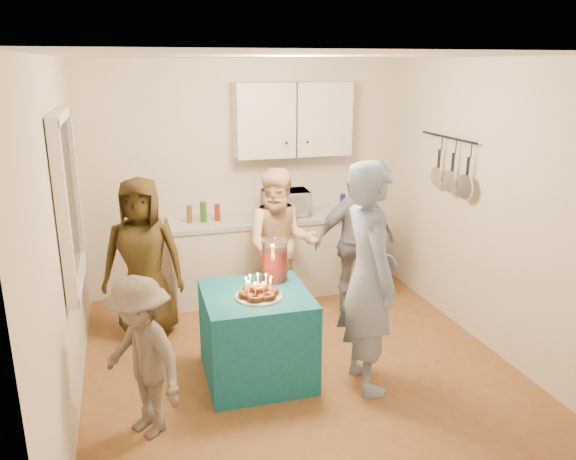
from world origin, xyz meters
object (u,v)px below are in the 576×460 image
object	(u,v)px
woman_back_right	(355,242)
child_near_left	(142,357)
microwave	(286,203)
man_birthday	(369,278)
party_table	(257,336)
punch_jar	(275,261)
woman_back_center	(281,245)
woman_back_left	(143,259)
counter	(271,257)

from	to	relation	value
woman_back_right	child_near_left	size ratio (longest dim) A/B	1.30
microwave	man_birthday	bearing A→B (deg)	-84.93
party_table	man_birthday	xyz separation A→B (m)	(0.83, -0.36, 0.55)
punch_jar	man_birthday	world-z (taller)	man_birthday
microwave	woman_back_right	world-z (taller)	woman_back_right
party_table	woman_back_center	distance (m)	1.27
woman_back_left	woman_back_right	bearing A→B (deg)	12.49
man_birthday	child_near_left	xyz separation A→B (m)	(-1.76, -0.14, -0.34)
woman_back_left	woman_back_right	xyz separation A→B (m)	(2.13, -0.05, -0.01)
counter	man_birthday	bearing A→B (deg)	-83.47
party_table	child_near_left	size ratio (longest dim) A/B	0.72
counter	microwave	world-z (taller)	microwave
microwave	woman_back_left	distance (m)	1.76
party_table	woman_back_left	distance (m)	1.40
woman_back_right	man_birthday	bearing A→B (deg)	-113.34
counter	woman_back_right	xyz separation A→B (m)	(0.71, -0.74, 0.34)
counter	woman_back_left	world-z (taller)	woman_back_left
punch_jar	child_near_left	bearing A→B (deg)	-147.59
child_near_left	man_birthday	bearing A→B (deg)	60.56
punch_jar	woman_back_center	world-z (taller)	woman_back_center
woman_back_right	woman_back_left	bearing A→B (deg)	174.38
punch_jar	microwave	bearing A→B (deg)	70.26
woman_back_center	woman_back_right	distance (m)	0.78
man_birthday	woman_back_right	bearing A→B (deg)	-16.74
punch_jar	child_near_left	xyz separation A→B (m)	(-1.15, -0.73, -0.34)
punch_jar	woman_back_left	bearing A→B (deg)	142.77
party_table	punch_jar	distance (m)	0.64
counter	punch_jar	size ratio (longest dim) A/B	6.47
microwave	party_table	distance (m)	2.01
party_table	punch_jar	size ratio (longest dim) A/B	2.50
punch_jar	child_near_left	world-z (taller)	child_near_left
party_table	woman_back_right	xyz separation A→B (m)	(1.29, 1.00, 0.39)
woman_back_center	woman_back_right	world-z (taller)	woman_back_center
party_table	woman_back_left	world-z (taller)	woman_back_left
microwave	party_table	size ratio (longest dim) A/B	0.59
woman_back_center	woman_back_right	size ratio (longest dim) A/B	1.01
punch_jar	woman_back_center	size ratio (longest dim) A/B	0.22
man_birthday	woman_back_center	xyz separation A→B (m)	(-0.31, 1.45, -0.15)
party_table	child_near_left	world-z (taller)	child_near_left
child_near_left	microwave	bearing A→B (deg)	108.92
party_table	woman_back_left	xyz separation A→B (m)	(-0.84, 1.05, 0.40)
party_table	man_birthday	world-z (taller)	man_birthday
counter	punch_jar	world-z (taller)	punch_jar
counter	child_near_left	xyz separation A→B (m)	(-1.52, -2.23, 0.16)
microwave	woman_back_center	xyz separation A→B (m)	(-0.24, -0.65, -0.27)
counter	child_near_left	size ratio (longest dim) A/B	1.86
counter	party_table	bearing A→B (deg)	-108.61
party_table	woman_back_center	xyz separation A→B (m)	(0.52, 1.09, 0.40)
party_table	woman_back_right	distance (m)	1.68
counter	party_table	xyz separation A→B (m)	(-0.59, -1.74, -0.05)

